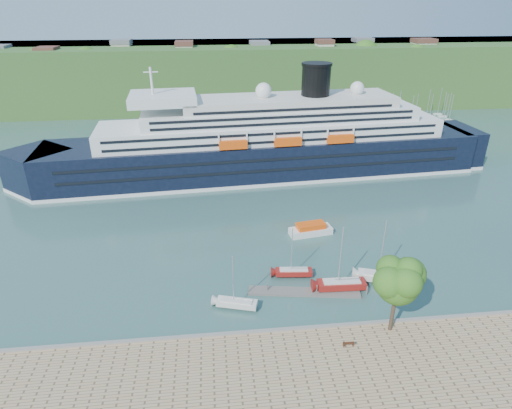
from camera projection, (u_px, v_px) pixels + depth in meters
name	position (u px, v px, depth m)	size (l,w,h in m)	color
ground	(304.00, 333.00, 57.99)	(400.00, 400.00, 0.00)	#2F5450
far_hillside	(235.00, 73.00, 182.54)	(400.00, 50.00, 24.00)	#2A5522
quay_coping	(304.00, 328.00, 57.31)	(220.00, 0.50, 0.30)	slate
cruise_ship	(263.00, 122.00, 104.54)	(121.96, 17.76, 27.39)	black
park_bench	(348.00, 343.00, 54.35)	(1.44, 0.59, 0.93)	#452313
promenade_tree	(396.00, 293.00, 54.64)	(7.32, 7.32, 12.12)	#235917
floating_pontoon	(304.00, 292.00, 65.83)	(17.14, 2.09, 0.38)	slate
sailboat_white_near	(236.00, 284.00, 60.93)	(6.55, 1.82, 8.46)	silver
sailboat_red	(344.00, 261.00, 64.27)	(8.25, 2.29, 10.66)	maroon
sailboat_white_far	(385.00, 254.00, 66.03)	(8.23, 2.29, 10.64)	silver
tender_launch	(311.00, 229.00, 81.93)	(8.29, 2.84, 2.29)	#ED4E0D
sailboat_extra	(295.00, 254.00, 68.01)	(6.58, 1.83, 8.50)	maroon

